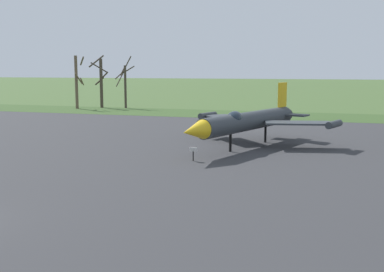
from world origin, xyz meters
TOP-DOWN VIEW (x-y plane):
  - asphalt_apron at (0.00, 17.01)m, footprint 109.02×56.70m
  - grass_verge_strip at (0.00, 51.36)m, footprint 169.02×12.00m
  - jet_fighter_rear_left at (8.50, 23.48)m, footprint 13.03×16.03m
  - info_placard_rear_left at (6.00, 16.50)m, footprint 0.55×0.21m
  - bare_tree_far_left at (-25.43, 53.23)m, footprint 1.83×2.62m
  - bare_tree_left_of_center at (-22.75, 56.30)m, footprint 3.89×3.91m
  - bare_tree_center at (-18.51, 56.72)m, footprint 2.66×2.51m

SIDE VIEW (x-z plane):
  - asphalt_apron at x=0.00m, z-range 0.00..0.05m
  - grass_verge_strip at x=0.00m, z-range 0.00..0.06m
  - info_placard_rear_left at x=6.00m, z-range 0.13..1.18m
  - jet_fighter_rear_left at x=8.50m, z-range -0.38..4.90m
  - bare_tree_center at x=-18.51m, z-range -0.04..8.61m
  - bare_tree_left_of_center at x=-22.75m, z-range 0.15..9.03m
  - bare_tree_far_left at x=-25.43m, z-range 0.25..8.93m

